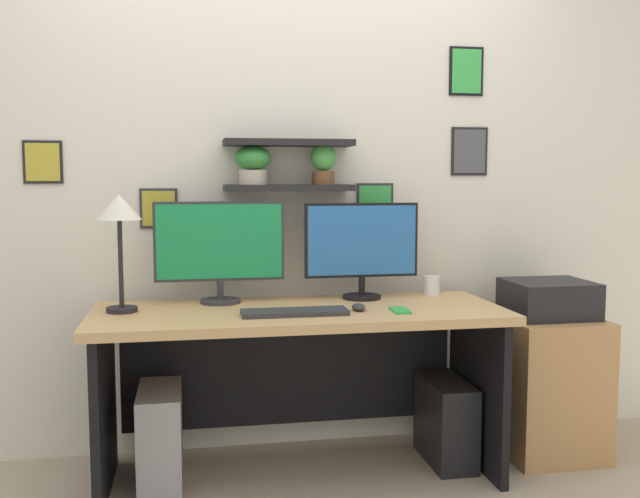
{
  "coord_description": "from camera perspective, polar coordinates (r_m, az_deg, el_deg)",
  "views": [
    {
      "loc": [
        -0.46,
        -3.01,
        1.32
      ],
      "look_at": [
        0.1,
        0.05,
        1.0
      ],
      "focal_mm": 40.21,
      "sensor_mm": 36.0,
      "label": 1
    }
  ],
  "objects": [
    {
      "name": "ground_plane",
      "position": [
        3.32,
        -1.62,
        -17.63
      ],
      "size": [
        8.0,
        8.0,
        0.0
      ],
      "primitive_type": "plane",
      "color": "tan"
    },
    {
      "name": "back_wall_assembly",
      "position": [
        3.48,
        -2.77,
        6.32
      ],
      "size": [
        4.4,
        0.24,
        2.7
      ],
      "color": "silver",
      "rests_on": "ground"
    },
    {
      "name": "desk",
      "position": [
        3.19,
        -1.81,
        -8.22
      ],
      "size": [
        1.77,
        0.68,
        0.75
      ],
      "color": "tan",
      "rests_on": "ground"
    },
    {
      "name": "monitor_left",
      "position": [
        3.24,
        -7.99,
        0.17
      ],
      "size": [
        0.58,
        0.18,
        0.46
      ],
      "color": "#2D2D33",
      "rests_on": "desk"
    },
    {
      "name": "monitor_right",
      "position": [
        3.34,
        3.33,
        0.24
      ],
      "size": [
        0.54,
        0.18,
        0.45
      ],
      "color": "black",
      "rests_on": "desk"
    },
    {
      "name": "keyboard",
      "position": [
        2.97,
        -2.03,
        -5.05
      ],
      "size": [
        0.44,
        0.14,
        0.02
      ],
      "primitive_type": "cube",
      "color": "#2D2D33",
      "rests_on": "desk"
    },
    {
      "name": "computer_mouse",
      "position": [
        3.06,
        3.09,
        -4.64
      ],
      "size": [
        0.06,
        0.09,
        0.03
      ],
      "primitive_type": "ellipsoid",
      "color": "#2D2D33",
      "rests_on": "desk"
    },
    {
      "name": "desk_lamp",
      "position": [
        3.09,
        -15.68,
        2.43
      ],
      "size": [
        0.18,
        0.18,
        0.5
      ],
      "color": "black",
      "rests_on": "desk"
    },
    {
      "name": "cell_phone",
      "position": [
        3.05,
        6.41,
        -4.87
      ],
      "size": [
        0.08,
        0.14,
        0.01
      ],
      "primitive_type": "cube",
      "rotation": [
        0.0,
        0.0,
        -0.06
      ],
      "color": "green",
      "rests_on": "desk"
    },
    {
      "name": "coffee_mug",
      "position": [
        3.5,
        8.87,
        -2.87
      ],
      "size": [
        0.08,
        0.08,
        0.09
      ],
      "primitive_type": "cylinder",
      "color": "white",
      "rests_on": "desk"
    },
    {
      "name": "drawer_cabinet",
      "position": [
        3.65,
        17.53,
        -10.23
      ],
      "size": [
        0.44,
        0.5,
        0.66
      ],
      "primitive_type": "cube",
      "color": "tan",
      "rests_on": "ground"
    },
    {
      "name": "printer",
      "position": [
        3.56,
        17.73,
        -3.79
      ],
      "size": [
        0.38,
        0.34,
        0.17
      ],
      "primitive_type": "cube",
      "color": "black",
      "rests_on": "drawer_cabinet"
    },
    {
      "name": "computer_tower_left",
      "position": [
        3.23,
        -12.59,
        -14.42
      ],
      "size": [
        0.18,
        0.4,
        0.42
      ],
      "primitive_type": "cube",
      "color": "#99999E",
      "rests_on": "ground"
    },
    {
      "name": "computer_tower_right",
      "position": [
        3.46,
        9.97,
        -13.32
      ],
      "size": [
        0.18,
        0.4,
        0.38
      ],
      "primitive_type": "cube",
      "color": "black",
      "rests_on": "ground"
    }
  ]
}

